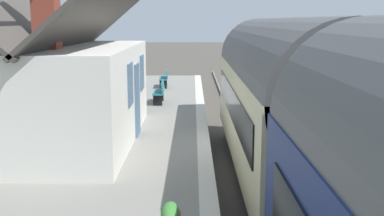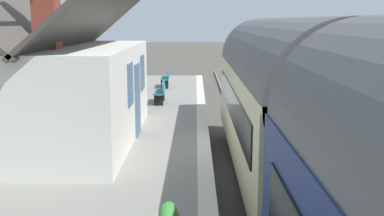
{
  "view_description": "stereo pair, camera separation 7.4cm",
  "coord_description": "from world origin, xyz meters",
  "px_view_note": "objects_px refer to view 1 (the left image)",
  "views": [
    {
      "loc": [
        -12.35,
        1.48,
        4.25
      ],
      "look_at": [
        -0.04,
        1.5,
        1.93
      ],
      "focal_mm": 43.5,
      "sensor_mm": 36.0,
      "label": 1
    },
    {
      "loc": [
        -12.35,
        1.41,
        4.25
      ],
      "look_at": [
        -0.04,
        1.5,
        1.93
      ],
      "focal_mm": 43.5,
      "sensor_mm": 36.0,
      "label": 2
    }
  ],
  "objects_px": {
    "train": "(354,161)",
    "bench_mid_platform": "(160,92)",
    "station_building": "(65,89)",
    "bench_near_building": "(165,78)"
  },
  "relations": [
    {
      "from": "train",
      "to": "bench_near_building",
      "type": "bearing_deg",
      "value": 12.79
    },
    {
      "from": "bench_near_building",
      "to": "train",
      "type": "bearing_deg",
      "value": -167.21
    },
    {
      "from": "train",
      "to": "station_building",
      "type": "bearing_deg",
      "value": 44.12
    },
    {
      "from": "train",
      "to": "station_building",
      "type": "xyz_separation_m",
      "value": [
        6.09,
        5.9,
        0.18
      ]
    },
    {
      "from": "station_building",
      "to": "bench_near_building",
      "type": "relative_size",
      "value": 5.32
    },
    {
      "from": "station_building",
      "to": "bench_near_building",
      "type": "height_order",
      "value": "station_building"
    },
    {
      "from": "train",
      "to": "bench_mid_platform",
      "type": "height_order",
      "value": "train"
    },
    {
      "from": "train",
      "to": "bench_near_building",
      "type": "distance_m",
      "value": 17.18
    },
    {
      "from": "station_building",
      "to": "bench_near_building",
      "type": "distance_m",
      "value": 10.9
    },
    {
      "from": "train",
      "to": "station_building",
      "type": "relative_size",
      "value": 2.82
    }
  ]
}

